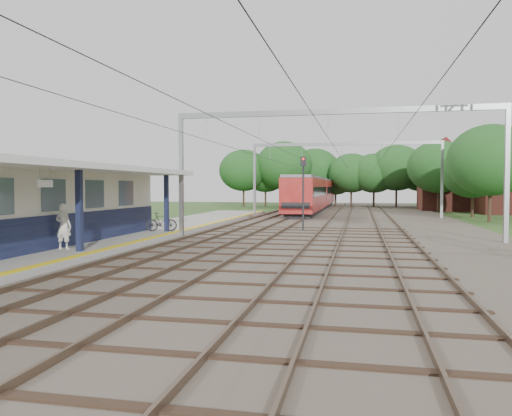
% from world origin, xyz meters
% --- Properties ---
extents(ground, '(160.00, 160.00, 0.00)m').
position_xyz_m(ground, '(0.00, 0.00, 0.00)').
color(ground, '#2D4C1E').
rests_on(ground, ground).
extents(ballast_bed, '(18.00, 90.00, 0.10)m').
position_xyz_m(ballast_bed, '(4.00, 30.00, 0.05)').
color(ballast_bed, '#473D33').
rests_on(ballast_bed, ground).
extents(platform, '(5.00, 52.00, 0.35)m').
position_xyz_m(platform, '(-7.50, 14.00, 0.17)').
color(platform, gray).
rests_on(platform, ground).
extents(yellow_stripe, '(0.45, 52.00, 0.01)m').
position_xyz_m(yellow_stripe, '(-5.25, 14.00, 0.35)').
color(yellow_stripe, yellow).
rests_on(yellow_stripe, platform).
extents(station_building, '(3.41, 18.00, 3.40)m').
position_xyz_m(station_building, '(-8.88, 7.00, 2.04)').
color(station_building, beige).
rests_on(station_building, platform).
extents(canopy, '(6.40, 20.00, 3.44)m').
position_xyz_m(canopy, '(-7.77, 6.00, 3.64)').
color(canopy, '#111736').
rests_on(canopy, platform).
extents(rail_tracks, '(11.80, 88.00, 0.15)m').
position_xyz_m(rail_tracks, '(1.50, 30.00, 0.18)').
color(rail_tracks, brown).
rests_on(rail_tracks, ballast_bed).
extents(catenary_system, '(17.22, 88.00, 7.00)m').
position_xyz_m(catenary_system, '(3.39, 25.28, 5.51)').
color(catenary_system, gray).
rests_on(catenary_system, ground).
extents(tree_band, '(31.72, 30.88, 8.82)m').
position_xyz_m(tree_band, '(3.84, 57.12, 4.92)').
color(tree_band, '#382619').
rests_on(tree_band, ground).
extents(house_far, '(8.00, 6.12, 8.66)m').
position_xyz_m(house_far, '(16.00, 52.00, 3.23)').
color(house_far, brown).
rests_on(house_far, ground).
extents(person, '(0.69, 0.46, 1.87)m').
position_xyz_m(person, '(-6.85, 6.38, 1.28)').
color(person, silver).
rests_on(person, platform).
extents(bicycle, '(1.84, 0.87, 1.07)m').
position_xyz_m(bicycle, '(-6.21, 15.00, 0.88)').
color(bicycle, black).
rests_on(bicycle, platform).
extents(train, '(2.93, 36.47, 3.85)m').
position_xyz_m(train, '(-0.50, 48.87, 2.15)').
color(train, black).
rests_on(train, ballast_bed).
extents(signal_post, '(0.38, 0.33, 4.80)m').
position_xyz_m(signal_post, '(1.35, 19.94, 3.14)').
color(signal_post, black).
rests_on(signal_post, ground).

